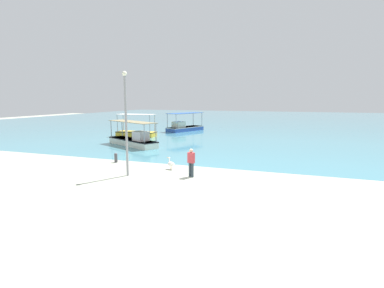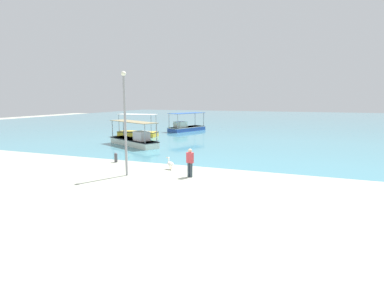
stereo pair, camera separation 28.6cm
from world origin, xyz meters
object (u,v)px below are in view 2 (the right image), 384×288
object	(u,v)px
fishing_boat_near_left	(135,140)
fishing_boat_far_right	(138,132)
fishing_boat_near_right	(186,127)
fisherman_standing	(190,162)
mooring_bollard	(116,157)
lamp_post	(125,118)
pelican	(170,164)

from	to	relation	value
fishing_boat_near_left	fishing_boat_far_right	xyz separation A→B (m)	(-3.55, 6.63, -0.08)
fishing_boat_near_right	fisherman_standing	xyz separation A→B (m)	(9.39, -23.24, 0.33)
fishing_boat_near_left	fishing_boat_far_right	bearing A→B (deg)	118.15
fishing_boat_near_left	mooring_bollard	bearing A→B (deg)	-69.09
lamp_post	fisherman_standing	size ratio (longest dim) A/B	3.64
fishing_boat_near_left	fisherman_standing	size ratio (longest dim) A/B	3.87
pelican	fisherman_standing	distance (m)	2.38
fishing_boat_far_right	lamp_post	xyz separation A→B (m)	(9.08, -16.74, 2.93)
fishing_boat_far_right	mooring_bollard	distance (m)	15.15
fishing_boat_far_right	pelican	xyz separation A→B (m)	(10.90, -14.43, -0.12)
lamp_post	mooring_bollard	bearing A→B (deg)	133.43
pelican	fishing_boat_near_left	bearing A→B (deg)	133.34
fishing_boat_far_right	pelican	world-z (taller)	fishing_boat_far_right
fishing_boat_near_right	fishing_boat_far_right	xyz separation A→B (m)	(-3.39, -7.46, -0.07)
fishing_boat_near_left	pelican	world-z (taller)	fishing_boat_near_left
lamp_post	mooring_bollard	distance (m)	5.09
fishing_boat_near_right	pelican	world-z (taller)	fishing_boat_near_right
lamp_post	mooring_bollard	world-z (taller)	lamp_post
fishing_boat_near_left	mooring_bollard	size ratio (longest dim) A/B	9.29
lamp_post	fishing_boat_near_left	bearing A→B (deg)	118.68
fishing_boat_far_right	fisherman_standing	distance (m)	20.31
fishing_boat_near_right	mooring_bollard	size ratio (longest dim) A/B	8.70
fishing_boat_near_right	fishing_boat_near_left	bearing A→B (deg)	-89.37
pelican	fisherman_standing	world-z (taller)	fisherman_standing
pelican	mooring_bollard	size ratio (longest dim) A/B	1.14
fishing_boat_near_right	mooring_bollard	distance (m)	21.45
fishing_boat_far_right	fisherman_standing	xyz separation A→B (m)	(12.79, -15.78, 0.41)
mooring_bollard	lamp_post	bearing A→B (deg)	-46.57
fishing_boat_near_left	lamp_post	xyz separation A→B (m)	(5.53, -10.11, 2.86)
lamp_post	fisherman_standing	world-z (taller)	lamp_post
fishing_boat_near_right	lamp_post	xyz separation A→B (m)	(5.68, -24.20, 2.86)
fishing_boat_near_right	pelican	size ratio (longest dim) A/B	7.65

